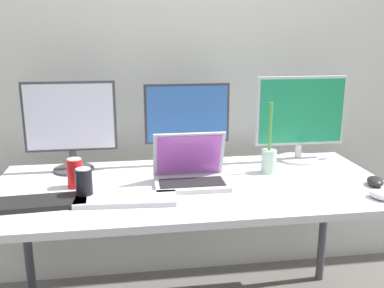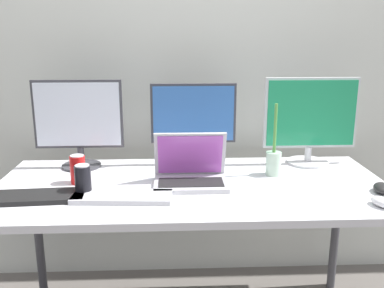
{
  "view_description": "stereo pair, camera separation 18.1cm",
  "coord_description": "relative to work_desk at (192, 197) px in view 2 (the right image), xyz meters",
  "views": [
    {
      "loc": [
        -0.26,
        -1.73,
        1.38
      ],
      "look_at": [
        0.0,
        0.0,
        0.92
      ],
      "focal_mm": 40.0,
      "sensor_mm": 36.0,
      "label": 1
    },
    {
      "loc": [
        -0.08,
        -1.75,
        1.38
      ],
      "look_at": [
        0.0,
        0.0,
        0.92
      ],
      "focal_mm": 40.0,
      "sensor_mm": 36.0,
      "label": 2
    }
  ],
  "objects": [
    {
      "name": "wall_back",
      "position": [
        0.0,
        0.59,
        0.62
      ],
      "size": [
        7.0,
        0.08,
        2.6
      ],
      "primitive_type": "cube",
      "color": "silver",
      "rests_on": "ground"
    },
    {
      "name": "work_desk",
      "position": [
        0.0,
        0.0,
        0.0
      ],
      "size": [
        1.71,
        0.78,
        0.74
      ],
      "color": "#424247",
      "rests_on": "ground"
    },
    {
      "name": "monitor_left",
      "position": [
        -0.53,
        0.27,
        0.29
      ],
      "size": [
        0.42,
        0.19,
        0.43
      ],
      "color": "#38383D",
      "rests_on": "work_desk"
    },
    {
      "name": "monitor_center",
      "position": [
        0.02,
        0.3,
        0.28
      ],
      "size": [
        0.42,
        0.19,
        0.4
      ],
      "color": "#38383D",
      "rests_on": "work_desk"
    },
    {
      "name": "monitor_right",
      "position": [
        0.6,
        0.28,
        0.29
      ],
      "size": [
        0.46,
        0.21,
        0.43
      ],
      "color": "silver",
      "rests_on": "work_desk"
    },
    {
      "name": "laptop_silver",
      "position": [
        -0.01,
        0.01,
        0.11
      ],
      "size": [
        0.31,
        0.22,
        0.22
      ],
      "color": "#B7B7BC",
      "rests_on": "work_desk"
    },
    {
      "name": "keyboard_main",
      "position": [
        -0.28,
        -0.16,
        0.07
      ],
      "size": [
        0.4,
        0.16,
        0.02
      ],
      "primitive_type": "cube",
      "rotation": [
        0.0,
        0.0,
        -0.07
      ],
      "color": "#B2B2B7",
      "rests_on": "work_desk"
    },
    {
      "name": "keyboard_aux",
      "position": [
        -0.63,
        -0.15,
        0.07
      ],
      "size": [
        0.4,
        0.17,
        0.02
      ],
      "primitive_type": "cube",
      "rotation": [
        0.0,
        0.0,
        0.07
      ],
      "color": "black",
      "rests_on": "work_desk"
    },
    {
      "name": "mouse_by_keyboard",
      "position": [
        0.78,
        -0.13,
        0.08
      ],
      "size": [
        0.1,
        0.12,
        0.04
      ],
      "primitive_type": "ellipsoid",
      "rotation": [
        0.0,
        0.0,
        -0.35
      ],
      "color": "black",
      "rests_on": "work_desk"
    },
    {
      "name": "mouse_by_laptop",
      "position": [
        0.71,
        -0.28,
        0.08
      ],
      "size": [
        0.1,
        0.12,
        0.04
      ],
      "primitive_type": "ellipsoid",
      "rotation": [
        0.0,
        0.0,
        0.39
      ],
      "color": "silver",
      "rests_on": "work_desk"
    },
    {
      "name": "soda_can_near_keyboard",
      "position": [
        -0.44,
        -0.11,
        0.12
      ],
      "size": [
        0.07,
        0.07,
        0.13
      ],
      "color": "black",
      "rests_on": "work_desk"
    },
    {
      "name": "soda_can_by_laptop",
      "position": [
        -0.5,
        0.04,
        0.12
      ],
      "size": [
        0.07,
        0.07,
        0.13
      ],
      "color": "red",
      "rests_on": "work_desk"
    },
    {
      "name": "bamboo_vase",
      "position": [
        0.38,
        0.11,
        0.13
      ],
      "size": [
        0.07,
        0.07,
        0.33
      ],
      "color": "#B2D1B7",
      "rests_on": "work_desk"
    }
  ]
}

